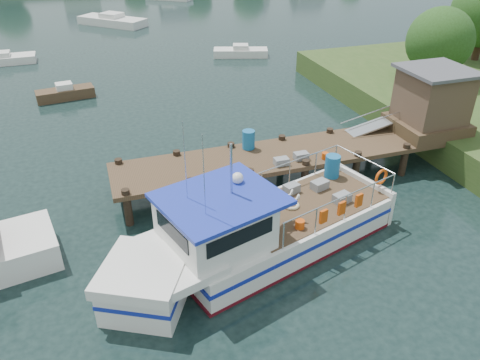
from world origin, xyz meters
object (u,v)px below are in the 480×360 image
object	(u,v)px
dock	(383,121)
moored_a	(1,59)
lobster_boat	(251,234)
moored_d	(112,21)
moored_rowboat	(65,93)
moored_b	(241,52)
moored_c	(352,60)

from	to	relation	value
dock	moored_a	xyz separation A→B (m)	(-19.01, 24.15, -1.89)
lobster_boat	moored_a	xyz separation A→B (m)	(-10.83, 28.83, -0.66)
dock	lobster_boat	size ratio (longest dim) A/B	1.45
dock	moored_a	bearing A→B (deg)	128.21
lobster_boat	moored_d	size ratio (longest dim) A/B	1.62
moored_a	moored_rowboat	bearing A→B (deg)	-45.20
dock	moored_b	xyz separation A→B (m)	(-0.24, 20.19, -1.87)
moored_rowboat	moored_a	bearing A→B (deg)	137.81
dock	moored_d	bearing A→B (deg)	104.49
moored_b	moored_d	bearing A→B (deg)	102.61
lobster_boat	moored_a	bearing A→B (deg)	93.66
dock	moored_rowboat	distance (m)	20.23
moored_b	moored_rowboat	bearing A→B (deg)	-174.26
moored_a	moored_d	xyz separation A→B (m)	(9.72, 11.82, 0.12)
dock	moored_b	distance (m)	20.28
lobster_boat	moored_b	bearing A→B (deg)	55.35
moored_c	moored_d	size ratio (longest dim) A/B	0.92
moored_rowboat	moored_c	size ratio (longest dim) A/B	0.57
moored_b	moored_d	world-z (taller)	moored_d
moored_c	moored_d	bearing A→B (deg)	149.42
lobster_boat	moored_c	size ratio (longest dim) A/B	1.77
moored_c	moored_a	bearing A→B (deg)	-178.09
dock	moored_c	world-z (taller)	dock
moored_rowboat	moored_b	xyz separation A→B (m)	(14.01, 5.94, -0.02)
dock	moored_a	world-z (taller)	dock
moored_rowboat	moored_c	distance (m)	21.67
dock	moored_rowboat	world-z (taller)	dock
moored_c	moored_d	distance (m)	26.63
moored_d	lobster_boat	bearing A→B (deg)	-103.83
lobster_boat	moored_b	world-z (taller)	lobster_boat
moored_a	moored_b	xyz separation A→B (m)	(18.78, -3.96, 0.01)
lobster_boat	moored_c	bearing A→B (deg)	35.00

